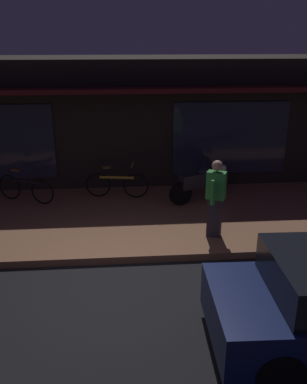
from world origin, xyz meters
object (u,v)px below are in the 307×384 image
(motorcycle, at_px, (201,183))
(bicycle_parked, at_px, (25,188))
(bicycle_extra, at_px, (117,184))
(person_bystander, at_px, (216,197))

(motorcycle, bearing_deg, bicycle_parked, 176.05)
(bicycle_parked, height_order, bicycle_extra, same)
(bicycle_parked, bearing_deg, bicycle_extra, 3.04)
(bicycle_parked, xyz_separation_m, bicycle_extra, (2.32, 0.12, 0.00))
(bicycle_parked, distance_m, person_bystander, 4.99)
(motorcycle, xyz_separation_m, person_bystander, (-0.08, -2.01, 0.38))
(motorcycle, relative_size, person_bystander, 0.97)
(motorcycle, height_order, bicycle_parked, motorcycle)
(bicycle_extra, bearing_deg, person_bystander, -49.89)
(person_bystander, bearing_deg, bicycle_parked, 152.09)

